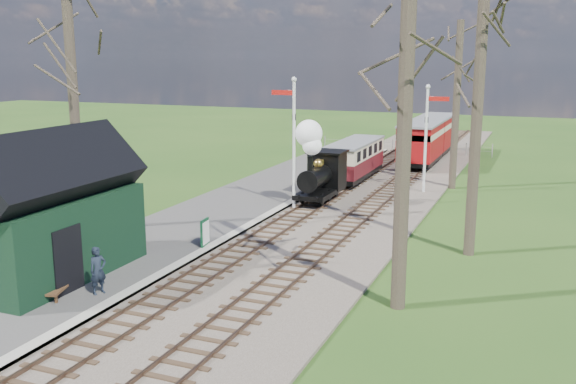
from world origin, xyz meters
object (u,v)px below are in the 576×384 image
station_shed (49,213)px  bench (56,281)px  locomotive (320,166)px  semaphore_near (293,134)px  person (98,270)px  semaphore_far (427,131)px  red_carriage_b (435,134)px  red_carriage_a (421,143)px  sign_board (205,232)px  coach (355,158)px

station_shed → bench: size_ratio=3.92×
station_shed → locomotive: station_shed is taller
semaphore_near → person: (-1.14, -12.77, -2.70)m
semaphore_far → red_carriage_b: (-1.77, 13.51, -1.74)m
station_shed → red_carriage_a: size_ratio=1.14×
locomotive → red_carriage_b: locomotive is taller
semaphore_near → person: bearing=-95.1°
semaphore_near → red_carriage_a: 14.55m
red_carriage_a → sign_board: (-4.00, -21.26, -0.90)m
semaphore_far → bench: (-7.40, -19.30, -2.74)m
locomotive → red_carriage_b: size_ratio=0.73×
locomotive → person: bearing=-97.5°
locomotive → person: 14.57m
coach → red_carriage_a: red_carriage_a is taller
semaphore_near → bench: (-2.26, -13.30, -3.01)m
coach → sign_board: bearing=-95.3°
sign_board → coach: bearing=84.7°
sign_board → bench: (-1.63, -6.06, -0.10)m
semaphore_near → semaphore_far: bearing=49.4°
red_carriage_a → person: 27.17m
sign_board → bench: sign_board is taller
semaphore_far → coach: semaphore_far is taller
red_carriage_b → sign_board: red_carriage_b is taller
semaphore_near → red_carriage_a: size_ratio=1.12×
locomotive → coach: bearing=89.9°
semaphore_near → station_shed: bearing=-106.4°
red_carriage_a → red_carriage_b: same height
station_shed → semaphore_near: (3.53, 12.00, 1.35)m
station_shed → red_carriage_a: 26.92m
semaphore_far → person: (-6.28, -18.77, -2.43)m
red_carriage_a → station_shed: bearing=-104.8°
locomotive → red_carriage_b: (2.61, 17.87, -0.29)m
semaphore_far → bench: semaphore_far is taller
red_carriage_a → bench: 27.91m
bench → person: (1.13, 0.54, 0.31)m
semaphore_near → sign_board: semaphore_near is taller
bench → person: size_ratio=1.11×
station_shed → sign_board: bearing=58.7°
locomotive → person: (-1.89, -14.42, -0.97)m
semaphore_near → red_carriage_b: bearing=80.2°
coach → locomotive: bearing=-90.1°
semaphore_far → bench: 20.86m
station_shed → bench: station_shed is taller
sign_board → station_shed: bearing=-121.3°
coach → bench: coach is taller
semaphore_far → red_carriage_a: 8.39m
red_carriage_a → red_carriage_b: (0.00, 5.50, 0.00)m
semaphore_near → sign_board: bearing=-95.0°
semaphore_near → red_carriage_a: (3.37, 14.01, -2.01)m
semaphore_far → sign_board: 14.69m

